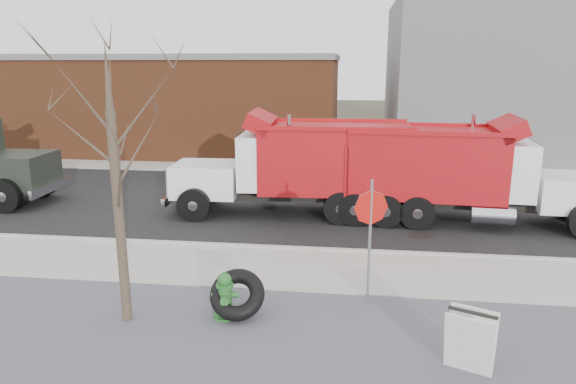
# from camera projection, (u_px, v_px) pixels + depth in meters

# --- Properties ---
(ground) EXTENTS (120.00, 120.00, 0.00)m
(ground) POSITION_uv_depth(u_px,v_px,m) (306.00, 275.00, 11.94)
(ground) COLOR #383328
(ground) RESTS_ON ground
(gravel_verge) EXTENTS (60.00, 5.00, 0.03)m
(gravel_verge) POSITION_uv_depth(u_px,v_px,m) (287.00, 357.00, 8.57)
(gravel_verge) COLOR slate
(gravel_verge) RESTS_ON ground
(sidewalk) EXTENTS (60.00, 2.50, 0.06)m
(sidewalk) POSITION_uv_depth(u_px,v_px,m) (307.00, 270.00, 12.17)
(sidewalk) COLOR #9E9B93
(sidewalk) RESTS_ON ground
(curb) EXTENTS (60.00, 0.15, 0.11)m
(curb) POSITION_uv_depth(u_px,v_px,m) (312.00, 249.00, 13.42)
(curb) COLOR #9E9B93
(curb) RESTS_ON ground
(road) EXTENTS (60.00, 9.40, 0.02)m
(road) POSITION_uv_depth(u_px,v_px,m) (322.00, 204.00, 18.00)
(road) COLOR black
(road) RESTS_ON ground
(far_sidewalk) EXTENTS (60.00, 2.00, 0.06)m
(far_sidewalk) POSITION_uv_depth(u_px,v_px,m) (330.00, 170.00, 23.48)
(far_sidewalk) COLOR #9E9B93
(far_sidewalk) RESTS_ON ground
(building_grey) EXTENTS (12.00, 10.00, 8.00)m
(building_grey) POSITION_uv_depth(u_px,v_px,m) (506.00, 79.00, 27.21)
(building_grey) COLOR slate
(building_grey) RESTS_ON ground
(building_brick) EXTENTS (20.20, 8.20, 5.30)m
(building_brick) POSITION_uv_depth(u_px,v_px,m) (157.00, 103.00, 28.87)
(building_brick) COLOR brown
(building_brick) RESTS_ON ground
(bare_tree) EXTENTS (3.20, 3.20, 5.20)m
(bare_tree) POSITION_uv_depth(u_px,v_px,m) (113.00, 150.00, 9.02)
(bare_tree) COLOR #382D23
(bare_tree) RESTS_ON ground
(fire_hydrant) EXTENTS (0.53, 0.52, 0.94)m
(fire_hydrant) POSITION_uv_depth(u_px,v_px,m) (225.00, 297.00, 9.82)
(fire_hydrant) COLOR #31722B
(fire_hydrant) RESTS_ON ground
(truck_tire) EXTENTS (1.13, 1.05, 0.93)m
(truck_tire) POSITION_uv_depth(u_px,v_px,m) (237.00, 294.00, 9.85)
(truck_tire) COLOR black
(truck_tire) RESTS_ON ground
(stop_sign) EXTENTS (0.67, 0.28, 2.60)m
(stop_sign) POSITION_uv_depth(u_px,v_px,m) (371.00, 220.00, 10.10)
(stop_sign) COLOR gray
(stop_sign) RESTS_ON ground
(sandwich_board) EXTENTS (0.87, 0.72, 1.03)m
(sandwich_board) POSITION_uv_depth(u_px,v_px,m) (470.00, 341.00, 8.04)
(sandwich_board) COLOR silver
(sandwich_board) RESTS_ON ground
(dump_truck_red_a) EXTENTS (8.08, 2.71, 3.24)m
(dump_truck_red_a) POSITION_uv_depth(u_px,v_px,m) (458.00, 170.00, 15.51)
(dump_truck_red_a) COLOR black
(dump_truck_red_a) RESTS_ON ground
(dump_truck_red_b) EXTENTS (7.89, 2.60, 3.32)m
(dump_truck_red_b) POSITION_uv_depth(u_px,v_px,m) (304.00, 164.00, 16.29)
(dump_truck_red_b) COLOR black
(dump_truck_red_b) RESTS_ON ground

